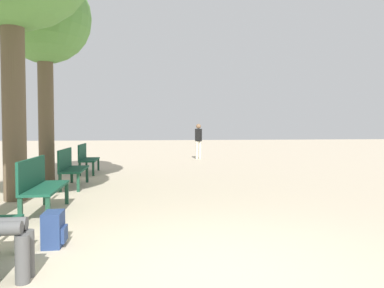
# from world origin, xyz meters

# --- Properties ---
(ground_plane) EXTENTS (80.00, 80.00, 0.00)m
(ground_plane) POSITION_xyz_m (0.00, 0.00, 0.00)
(ground_plane) COLOR #B7A88E
(bench_row_1) EXTENTS (0.47, 1.51, 0.89)m
(bench_row_1) POSITION_xyz_m (-2.09, 2.86, 0.50)
(bench_row_1) COLOR #144733
(bench_row_1) RESTS_ON ground_plane
(bench_row_2) EXTENTS (0.47, 1.51, 0.89)m
(bench_row_2) POSITION_xyz_m (-2.09, 5.59, 0.50)
(bench_row_2) COLOR #144733
(bench_row_2) RESTS_ON ground_plane
(bench_row_3) EXTENTS (0.47, 1.51, 0.89)m
(bench_row_3) POSITION_xyz_m (-2.09, 8.33, 0.50)
(bench_row_3) COLOR #144733
(bench_row_3) RESTS_ON ground_plane
(tree_row_2) EXTENTS (2.31, 2.31, 5.33)m
(tree_row_2) POSITION_xyz_m (-2.84, 6.58, 4.07)
(tree_row_2) COLOR brown
(tree_row_2) RESTS_ON ground_plane
(backpack) EXTENTS (0.25, 0.34, 0.40)m
(backpack) POSITION_xyz_m (-1.50, 1.09, 0.20)
(backpack) COLOR navy
(backpack) RESTS_ON ground_plane
(pedestrian_near) EXTENTS (0.32, 0.27, 1.57)m
(pedestrian_near) POSITION_xyz_m (2.13, 12.99, 0.90)
(pedestrian_near) COLOR beige
(pedestrian_near) RESTS_ON ground_plane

